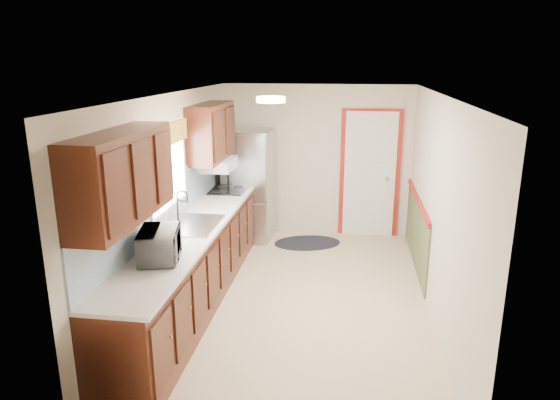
% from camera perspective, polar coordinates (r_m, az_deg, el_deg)
% --- Properties ---
extents(room_shell, '(3.20, 5.20, 2.52)m').
position_cam_1_polar(room_shell, '(5.64, 2.34, -0.31)').
color(room_shell, '#CFB792').
rests_on(room_shell, ground).
extents(kitchen_run, '(0.63, 4.00, 2.20)m').
position_cam_1_polar(kitchen_run, '(5.75, -10.40, -4.36)').
color(kitchen_run, '#37160C').
rests_on(kitchen_run, ground).
extents(back_wall_trim, '(1.12, 2.30, 2.08)m').
position_cam_1_polar(back_wall_trim, '(7.84, 11.25, 1.63)').
color(back_wall_trim, maroon).
rests_on(back_wall_trim, ground).
extents(ceiling_fixture, '(0.30, 0.30, 0.06)m').
position_cam_1_polar(ceiling_fixture, '(5.28, -1.06, 11.41)').
color(ceiling_fixture, '#FFD88C').
rests_on(ceiling_fixture, room_shell).
extents(microwave, '(0.41, 0.58, 0.36)m').
position_cam_1_polar(microwave, '(4.82, -13.62, -4.61)').
color(microwave, white).
rests_on(microwave, kitchen_run).
extents(refrigerator, '(0.75, 0.74, 1.73)m').
position_cam_1_polar(refrigerator, '(7.84, -3.55, 1.72)').
color(refrigerator, '#B7B7BC').
rests_on(refrigerator, ground).
extents(rug, '(1.18, 0.92, 0.01)m').
position_cam_1_polar(rug, '(7.82, 3.14, -4.91)').
color(rug, black).
rests_on(rug, ground).
extents(cooktop, '(0.49, 0.59, 0.02)m').
position_cam_1_polar(cooktop, '(7.24, -5.92, 1.18)').
color(cooktop, black).
rests_on(cooktop, kitchen_run).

